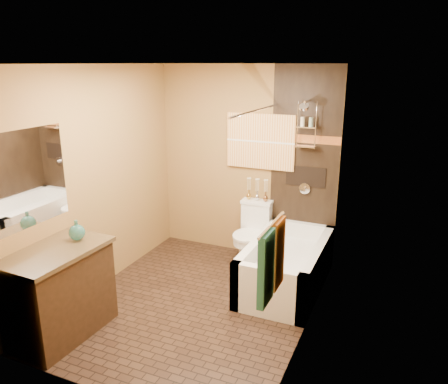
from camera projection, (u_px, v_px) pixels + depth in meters
The scene contains 23 objects.
floor at pixel (196, 303), 4.75m from camera, with size 3.00×3.00×0.00m, color black.
wall_left at pixel (98, 180), 4.86m from camera, with size 0.02×3.00×2.50m, color #8F6037.
wall_right at pixel (311, 208), 3.94m from camera, with size 0.02×3.00×2.50m, color #8F6037.
wall_back at pixel (246, 163), 5.71m from camera, with size 2.40×0.02×2.50m, color #8F6037.
wall_front at pixel (95, 249), 3.08m from camera, with size 2.40×0.02×2.50m, color #8F6037.
ceiling at pixel (191, 64), 4.04m from camera, with size 3.00×3.00×0.00m, color silver.
alcove_tile_back at pixel (304, 168), 5.41m from camera, with size 0.85×0.01×2.50m, color black.
alcove_tile_right at pixel (326, 187), 4.60m from camera, with size 0.01×1.50×2.50m, color black.
mosaic_band_back at pixel (306, 139), 5.29m from camera, with size 0.85×0.01×0.10m, color #98401B.
mosaic_band_right at pixel (328, 152), 4.50m from camera, with size 0.01×1.50×0.10m, color #98401B.
alcove_niche at pixel (306, 177), 5.42m from camera, with size 0.50×0.01×0.25m, color black.
shower_fixtures at pixel (306, 137), 5.18m from camera, with size 0.24×0.33×1.16m.
curtain_rod at pixel (257, 110), 4.68m from camera, with size 0.03×0.03×1.55m, color silver.
towel_bar at pixel (272, 225), 2.98m from camera, with size 0.02×0.02×0.55m, color silver.
towel_teal at pixel (266, 269), 2.94m from camera, with size 0.05×0.22×0.52m, color #216B70.
towel_rust at pixel (277, 254), 3.16m from camera, with size 0.05×0.22×0.52m, color brown.
sunset_painting at pixel (260, 141), 5.53m from camera, with size 0.90×0.04×0.70m, color orange.
vanity_mirror at pixel (23, 180), 3.90m from camera, with size 0.01×1.00×0.90m, color white.
bathtub at pixel (287, 269), 5.04m from camera, with size 0.80×1.50×0.55m.
toilet at pixel (252, 233), 5.63m from camera, with size 0.41×0.60×0.79m.
vanity at pixel (59, 292), 4.10m from camera, with size 0.64×1.01×0.87m.
teal_bottle at pixel (77, 230), 4.16m from camera, with size 0.16×0.16×0.24m, color #246D66, non-canonical shape.
bud_vases at pixel (257, 189), 5.63m from camera, with size 0.29×0.06×0.29m.
Camera 1 is at (1.97, -3.74, 2.51)m, focal length 35.00 mm.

